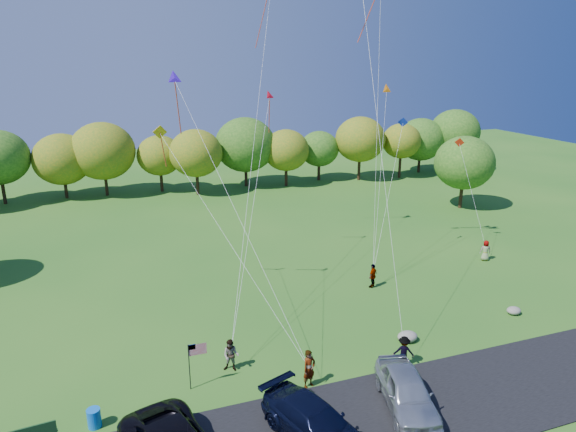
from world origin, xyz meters
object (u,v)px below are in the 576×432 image
minivan_navy (315,423)px  flyer_e (486,251)px  flyer_a (309,369)px  minivan_silver (407,391)px  flyer_b (231,355)px  flyer_d (373,276)px  flyer_c (404,351)px  trash_barrel (94,418)px

minivan_navy → flyer_e: (19.78, 13.61, -0.03)m
minivan_navy → flyer_a: (1.12, 3.44, 0.12)m
minivan_navy → minivan_silver: 4.61m
flyer_b → flyer_d: flyer_d is taller
flyer_b → flyer_c: flyer_b is taller
trash_barrel → flyer_c: bearing=-1.8°
flyer_a → trash_barrel: 9.63m
flyer_a → flyer_d: 11.99m
minivan_navy → flyer_c: flyer_c is taller
minivan_navy → trash_barrel: bearing=135.4°
minivan_navy → flyer_d: size_ratio=3.15×
minivan_navy → flyer_e: minivan_navy is taller
trash_barrel → minivan_navy: bearing=-24.7°
flyer_d → trash_barrel: 19.63m
minivan_silver → flyer_b: bearing=154.9°
flyer_d → minivan_navy: bearing=17.8°
flyer_c → trash_barrel: bearing=25.4°
minivan_navy → trash_barrel: minivan_navy is taller
minivan_navy → minivan_silver: minivan_silver is taller
flyer_a → flyer_d: (8.17, 8.78, -0.11)m
minivan_navy → flyer_d: flyer_d is taller
minivan_navy → flyer_b: bearing=89.0°
flyer_e → trash_barrel: (-28.26, -9.71, -0.37)m
minivan_silver → trash_barrel: minivan_silver is taller
minivan_navy → flyer_c: 7.15m
minivan_navy → flyer_a: size_ratio=2.79×
flyer_a → flyer_c: 5.15m
minivan_navy → minivan_silver: bearing=-13.8°
flyer_c → flyer_d: 9.28m
minivan_silver → flyer_c: bearing=74.7°
minivan_silver → flyer_e: (15.20, 13.11, -0.09)m
trash_barrel → flyer_b: bearing=17.8°
flyer_b → flyer_e: bearing=47.9°
flyer_a → trash_barrel: bearing=156.7°
flyer_b → trash_barrel: size_ratio=1.98×
minivan_navy → flyer_e: bearing=14.6°
minivan_navy → flyer_e: size_ratio=3.34×
flyer_a → flyer_e: bearing=7.9°
flyer_a → flyer_c: flyer_a is taller
flyer_d → flyer_e: flyer_d is taller
minivan_navy → trash_barrel: (-8.48, 3.89, -0.41)m
flyer_d → flyer_b: bearing=-6.0°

